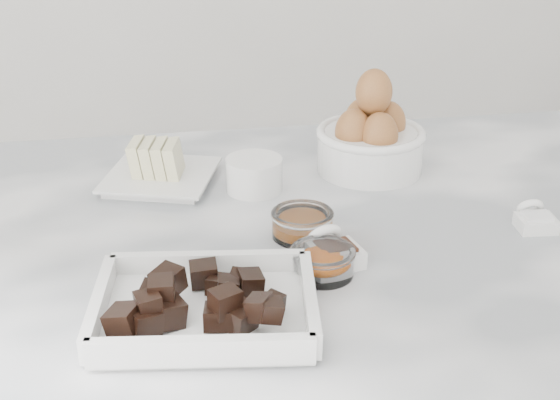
# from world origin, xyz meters

# --- Properties ---
(marble_slab) EXTENTS (1.20, 0.80, 0.04)m
(marble_slab) POSITION_xyz_m (0.00, 0.00, 0.92)
(marble_slab) COLOR silver
(marble_slab) RESTS_ON cabinet
(chocolate_dish) EXTENTS (0.24, 0.20, 0.06)m
(chocolate_dish) POSITION_xyz_m (-0.09, -0.16, 0.96)
(chocolate_dish) COLOR white
(chocolate_dish) RESTS_ON marble_slab
(butter_plate) EXTENTS (0.18, 0.18, 0.06)m
(butter_plate) POSITION_xyz_m (-0.13, 0.20, 0.96)
(butter_plate) COLOR white
(butter_plate) RESTS_ON marble_slab
(sugar_ramekin) EXTENTS (0.08, 0.08, 0.05)m
(sugar_ramekin) POSITION_xyz_m (0.00, 0.15, 0.97)
(sugar_ramekin) COLOR white
(sugar_ramekin) RESTS_ON marble_slab
(egg_bowl) EXTENTS (0.16, 0.16, 0.15)m
(egg_bowl) POSITION_xyz_m (0.18, 0.20, 0.99)
(egg_bowl) COLOR white
(egg_bowl) RESTS_ON marble_slab
(honey_bowl) EXTENTS (0.08, 0.08, 0.03)m
(honey_bowl) POSITION_xyz_m (0.04, 0.01, 0.96)
(honey_bowl) COLOR white
(honey_bowl) RESTS_ON marble_slab
(zest_bowl) EXTENTS (0.07, 0.07, 0.03)m
(zest_bowl) POSITION_xyz_m (0.05, -0.09, 0.96)
(zest_bowl) COLOR white
(zest_bowl) RESTS_ON marble_slab
(vanilla_spoon) EXTENTS (0.07, 0.08, 0.04)m
(vanilla_spoon) POSITION_xyz_m (0.07, -0.06, 0.95)
(vanilla_spoon) COLOR white
(vanilla_spoon) RESTS_ON marble_slab
(salt_spoon) EXTENTS (0.05, 0.06, 0.04)m
(salt_spoon) POSITION_xyz_m (0.34, -0.02, 0.95)
(salt_spoon) COLOR white
(salt_spoon) RESTS_ON marble_slab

